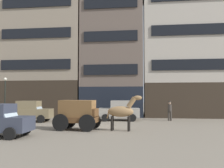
# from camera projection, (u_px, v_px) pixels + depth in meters

# --- Properties ---
(ground_plane) EXTENTS (120.00, 120.00, 0.00)m
(ground_plane) POSITION_uv_depth(u_px,v_px,m) (93.00, 128.00, 17.04)
(ground_plane) COLOR slate
(building_far_left) EXTENTS (9.90, 5.98, 14.78)m
(building_far_left) POSITION_uv_depth(u_px,v_px,m) (46.00, 53.00, 28.78)
(building_far_left) COLOR #33281E
(building_far_left) RESTS_ON ground_plane
(building_center_left) EXTENTS (7.28, 5.98, 14.36)m
(building_center_left) POSITION_uv_depth(u_px,v_px,m) (113.00, 53.00, 27.79)
(building_center_left) COLOR black
(building_center_left) RESTS_ON ground_plane
(building_center_right) EXTENTS (9.43, 5.98, 18.39)m
(building_center_right) POSITION_uv_depth(u_px,v_px,m) (184.00, 34.00, 26.93)
(building_center_right) COLOR #33281E
(building_center_right) RESTS_ON ground_plane
(cargo_wagon) EXTENTS (3.01, 1.73, 1.98)m
(cargo_wagon) POSITION_uv_depth(u_px,v_px,m) (78.00, 113.00, 15.94)
(cargo_wagon) COLOR brown
(cargo_wagon) RESTS_ON ground_plane
(draft_horse) EXTENTS (2.35, 0.73, 2.30)m
(draft_horse) POSITION_uv_depth(u_px,v_px,m) (122.00, 111.00, 15.59)
(draft_horse) COLOR #937047
(draft_horse) RESTS_ON ground_plane
(sedan_dark) EXTENTS (3.83, 2.13, 1.83)m
(sedan_dark) POSITION_uv_depth(u_px,v_px,m) (30.00, 111.00, 20.92)
(sedan_dark) COLOR #7A6B4C
(sedan_dark) RESTS_ON ground_plane
(sedan_light) EXTENTS (3.81, 2.09, 1.83)m
(sedan_light) POSITION_uv_depth(u_px,v_px,m) (119.00, 111.00, 21.91)
(sedan_light) COLOR gray
(sedan_light) RESTS_ON ground_plane
(pedestrian_officer) EXTENTS (0.46, 0.46, 1.79)m
(pedestrian_officer) POSITION_uv_depth(u_px,v_px,m) (170.00, 110.00, 21.73)
(pedestrian_officer) COLOR #38332D
(pedestrian_officer) RESTS_ON ground_plane
(streetlamp_curbside) EXTENTS (0.32, 0.32, 4.12)m
(streetlamp_curbside) POSITION_uv_depth(u_px,v_px,m) (5.00, 92.00, 24.16)
(streetlamp_curbside) COLOR black
(streetlamp_curbside) RESTS_ON ground_plane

